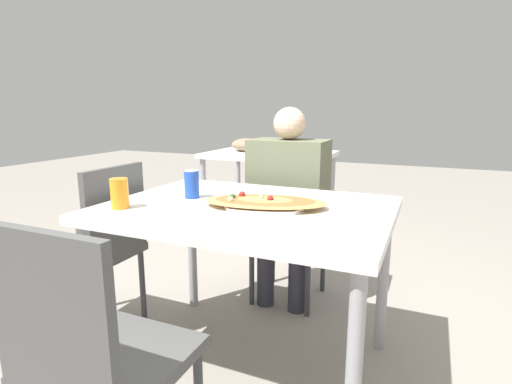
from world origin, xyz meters
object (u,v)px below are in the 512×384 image
(dining_table, at_px, (247,223))
(soda_can, at_px, (192,184))
(chair_near_camera, at_px, (94,355))
(person_seated, at_px, (288,191))
(drink_glass, at_px, (120,193))
(chair_far_seated, at_px, (293,217))
(pizza_main, at_px, (265,202))
(chair_side_left, at_px, (100,242))

(dining_table, height_order, soda_can, soda_can)
(chair_near_camera, relative_size, person_seated, 0.76)
(dining_table, bearing_deg, drink_glass, -150.68)
(chair_near_camera, distance_m, person_seated, 1.43)
(drink_glass, bearing_deg, person_seated, 66.03)
(soda_can, bearing_deg, person_seated, 68.94)
(chair_far_seated, distance_m, soda_can, 0.84)
(soda_can, xyz_separation_m, drink_glass, (-0.16, -0.28, -0.00))
(pizza_main, relative_size, drink_glass, 4.49)
(person_seated, distance_m, drink_glass, 1.00)
(chair_near_camera, relative_size, soda_can, 7.03)
(chair_far_seated, bearing_deg, pizza_main, 99.45)
(person_seated, height_order, soda_can, person_seated)
(chair_far_seated, bearing_deg, chair_side_left, 48.69)
(chair_side_left, bearing_deg, soda_can, -79.61)
(person_seated, relative_size, drink_glass, 9.37)
(drink_glass, bearing_deg, soda_can, 60.03)
(dining_table, xyz_separation_m, person_seated, (-0.05, 0.65, 0.01))
(chair_near_camera, xyz_separation_m, drink_glass, (-0.35, 0.51, 0.31))
(dining_table, distance_m, pizza_main, 0.12)
(dining_table, relative_size, drink_glass, 9.51)
(person_seated, relative_size, soda_can, 9.21)
(soda_can, relative_size, drink_glass, 1.02)
(chair_side_left, distance_m, person_seated, 1.03)
(chair_near_camera, relative_size, chair_side_left, 1.00)
(dining_table, distance_m, chair_side_left, 0.80)
(chair_far_seated, height_order, pizza_main, chair_far_seated)
(chair_far_seated, xyz_separation_m, chair_near_camera, (-0.05, -1.53, 0.00))
(chair_side_left, height_order, person_seated, person_seated)
(dining_table, bearing_deg, person_seated, 94.18)
(drink_glass, bearing_deg, dining_table, 29.32)
(chair_near_camera, distance_m, pizza_main, 0.83)
(chair_far_seated, bearing_deg, person_seated, 90.00)
(soda_can, bearing_deg, dining_table, -5.55)
(chair_far_seated, xyz_separation_m, pizza_main, (0.13, -0.76, 0.27))
(dining_table, relative_size, pizza_main, 2.12)
(chair_side_left, relative_size, person_seated, 0.76)
(chair_far_seated, distance_m, chair_near_camera, 1.53)
(soda_can, bearing_deg, pizza_main, -3.77)
(chair_near_camera, height_order, soda_can, chair_near_camera)
(pizza_main, bearing_deg, soda_can, 176.23)
(dining_table, relative_size, chair_far_seated, 1.33)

